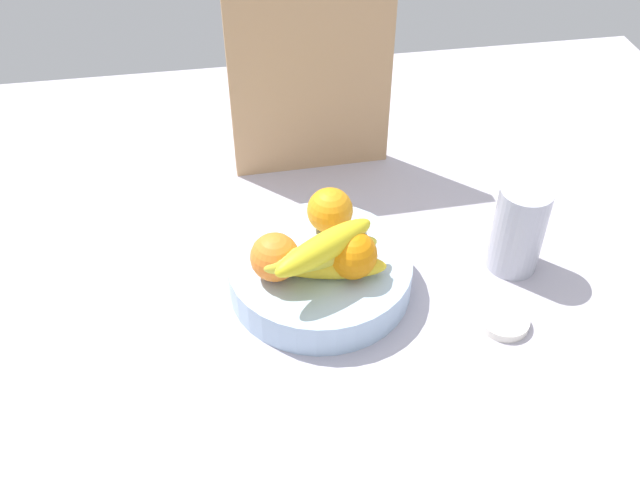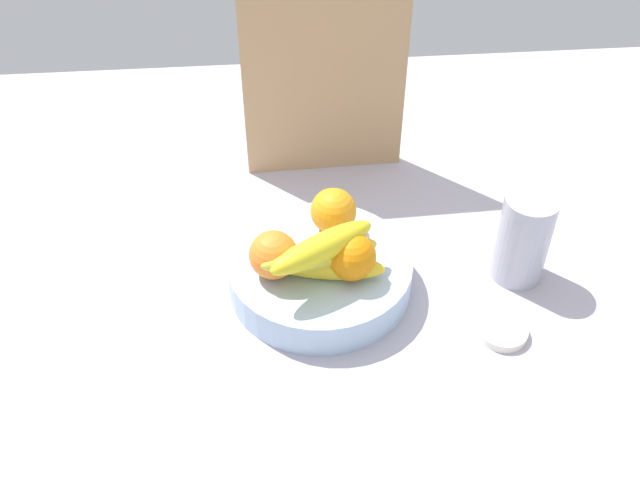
{
  "view_description": "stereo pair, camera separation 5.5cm",
  "coord_description": "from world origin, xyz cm",
  "px_view_note": "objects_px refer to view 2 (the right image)",
  "views": [
    {
      "loc": [
        -8.97,
        -78.47,
        77.87
      ],
      "look_at": [
        3.53,
        -2.22,
        9.45
      ],
      "focal_mm": 40.23,
      "sensor_mm": 36.0,
      "label": 1
    },
    {
      "loc": [
        -3.53,
        -79.17,
        77.87
      ],
      "look_at": [
        3.53,
        -2.22,
        9.45
      ],
      "focal_mm": 40.23,
      "sensor_mm": 36.0,
      "label": 2
    }
  ],
  "objects_px": {
    "fruit_bowl": "(320,273)",
    "cutting_board": "(324,78)",
    "jar_lid": "(502,331)",
    "thermos_tumbler": "(523,238)",
    "orange_center": "(351,256)",
    "banana_bunch": "(323,256)",
    "orange_front_left": "(333,211)",
    "orange_front_right": "(273,255)"
  },
  "relations": [
    {
      "from": "fruit_bowl",
      "to": "cutting_board",
      "type": "bearing_deg",
      "value": 83.39
    },
    {
      "from": "jar_lid",
      "to": "thermos_tumbler",
      "type": "bearing_deg",
      "value": 65.32
    },
    {
      "from": "cutting_board",
      "to": "thermos_tumbler",
      "type": "bearing_deg",
      "value": -51.33
    },
    {
      "from": "orange_center",
      "to": "banana_bunch",
      "type": "bearing_deg",
      "value": -176.86
    },
    {
      "from": "cutting_board",
      "to": "thermos_tumbler",
      "type": "relative_size",
      "value": 2.46
    },
    {
      "from": "orange_front_left",
      "to": "jar_lid",
      "type": "height_order",
      "value": "orange_front_left"
    },
    {
      "from": "orange_front_right",
      "to": "banana_bunch",
      "type": "bearing_deg",
      "value": -12.88
    },
    {
      "from": "orange_front_right",
      "to": "orange_center",
      "type": "relative_size",
      "value": 1.0
    },
    {
      "from": "orange_front_left",
      "to": "orange_center",
      "type": "bearing_deg",
      "value": -81.97
    },
    {
      "from": "jar_lid",
      "to": "orange_front_left",
      "type": "bearing_deg",
      "value": 139.6
    },
    {
      "from": "orange_center",
      "to": "thermos_tumbler",
      "type": "xyz_separation_m",
      "value": [
        0.26,
        0.03,
        -0.02
      ]
    },
    {
      "from": "orange_front_right",
      "to": "thermos_tumbler",
      "type": "relative_size",
      "value": 0.48
    },
    {
      "from": "orange_center",
      "to": "cutting_board",
      "type": "bearing_deg",
      "value": 90.81
    },
    {
      "from": "cutting_board",
      "to": "thermos_tumbler",
      "type": "height_order",
      "value": "cutting_board"
    },
    {
      "from": "orange_front_left",
      "to": "orange_center",
      "type": "distance_m",
      "value": 0.1
    },
    {
      "from": "orange_center",
      "to": "jar_lid",
      "type": "xyz_separation_m",
      "value": [
        0.21,
        -0.09,
        -0.08
      ]
    },
    {
      "from": "orange_front_left",
      "to": "cutting_board",
      "type": "height_order",
      "value": "cutting_board"
    },
    {
      "from": "orange_front_left",
      "to": "orange_center",
      "type": "relative_size",
      "value": 1.0
    },
    {
      "from": "orange_front_right",
      "to": "orange_center",
      "type": "distance_m",
      "value": 0.11
    },
    {
      "from": "orange_center",
      "to": "jar_lid",
      "type": "bearing_deg",
      "value": -22.38
    },
    {
      "from": "fruit_bowl",
      "to": "banana_bunch",
      "type": "bearing_deg",
      "value": -89.62
    },
    {
      "from": "orange_center",
      "to": "cutting_board",
      "type": "relative_size",
      "value": 0.2
    },
    {
      "from": "orange_front_left",
      "to": "cutting_board",
      "type": "relative_size",
      "value": 0.2
    },
    {
      "from": "thermos_tumbler",
      "to": "jar_lid",
      "type": "height_order",
      "value": "thermos_tumbler"
    },
    {
      "from": "fruit_bowl",
      "to": "thermos_tumbler",
      "type": "xyz_separation_m",
      "value": [
        0.3,
        0.0,
        0.05
      ]
    },
    {
      "from": "orange_center",
      "to": "fruit_bowl",
      "type": "bearing_deg",
      "value": 140.84
    },
    {
      "from": "orange_front_right",
      "to": "orange_center",
      "type": "xyz_separation_m",
      "value": [
        0.11,
        -0.01,
        0.0
      ]
    },
    {
      "from": "banana_bunch",
      "to": "cutting_board",
      "type": "height_order",
      "value": "cutting_board"
    },
    {
      "from": "cutting_board",
      "to": "thermos_tumbler",
      "type": "distance_m",
      "value": 0.43
    },
    {
      "from": "fruit_bowl",
      "to": "orange_front_left",
      "type": "bearing_deg",
      "value": 68.98
    },
    {
      "from": "orange_front_right",
      "to": "orange_center",
      "type": "height_order",
      "value": "same"
    },
    {
      "from": "orange_front_left",
      "to": "cutting_board",
      "type": "distance_m",
      "value": 0.26
    },
    {
      "from": "orange_center",
      "to": "jar_lid",
      "type": "distance_m",
      "value": 0.24
    },
    {
      "from": "fruit_bowl",
      "to": "banana_bunch",
      "type": "xyz_separation_m",
      "value": [
        0.0,
        -0.04,
        0.07
      ]
    },
    {
      "from": "orange_front_right",
      "to": "jar_lid",
      "type": "height_order",
      "value": "orange_front_right"
    },
    {
      "from": "orange_front_right",
      "to": "thermos_tumbler",
      "type": "xyz_separation_m",
      "value": [
        0.37,
        0.02,
        -0.02
      ]
    },
    {
      "from": "fruit_bowl",
      "to": "cutting_board",
      "type": "distance_m",
      "value": 0.35
    },
    {
      "from": "orange_front_left",
      "to": "banana_bunch",
      "type": "relative_size",
      "value": 0.39
    },
    {
      "from": "orange_front_right",
      "to": "thermos_tumbler",
      "type": "height_order",
      "value": "thermos_tumbler"
    },
    {
      "from": "fruit_bowl",
      "to": "orange_center",
      "type": "bearing_deg",
      "value": -39.16
    },
    {
      "from": "cutting_board",
      "to": "fruit_bowl",
      "type": "bearing_deg",
      "value": -98.31
    },
    {
      "from": "thermos_tumbler",
      "to": "jar_lid",
      "type": "bearing_deg",
      "value": -114.68
    }
  ]
}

